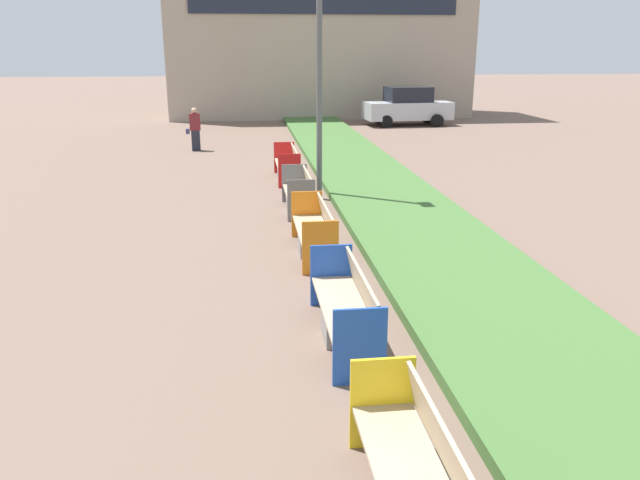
{
  "coord_description": "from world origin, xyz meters",
  "views": [
    {
      "loc": [
        -0.32,
        3.0,
        3.71
      ],
      "look_at": [
        0.9,
        12.93,
        0.6
      ],
      "focal_mm": 35.0,
      "sensor_mm": 36.0,
      "label": 1
    }
  ],
  "objects_px": {
    "street_lamp_post": "(319,42)",
    "parked_car_distant": "(408,106)",
    "bench_red_frame": "(288,167)",
    "pedestrian_walking": "(195,129)",
    "bench_grey_frame": "(299,196)",
    "bench_blue_frame": "(346,313)",
    "bench_orange_frame": "(315,234)"
  },
  "relations": [
    {
      "from": "bench_orange_frame",
      "to": "parked_car_distant",
      "type": "bearing_deg",
      "value": 70.64
    },
    {
      "from": "bench_orange_frame",
      "to": "bench_grey_frame",
      "type": "distance_m",
      "value": 3.22
    },
    {
      "from": "bench_orange_frame",
      "to": "bench_red_frame",
      "type": "bearing_deg",
      "value": 90.0
    },
    {
      "from": "pedestrian_walking",
      "to": "parked_car_distant",
      "type": "xyz_separation_m",
      "value": [
        9.85,
        6.75,
        0.12
      ]
    },
    {
      "from": "bench_blue_frame",
      "to": "bench_grey_frame",
      "type": "height_order",
      "value": "same"
    },
    {
      "from": "bench_blue_frame",
      "to": "bench_red_frame",
      "type": "bearing_deg",
      "value": 90.01
    },
    {
      "from": "bench_grey_frame",
      "to": "bench_orange_frame",
      "type": "bearing_deg",
      "value": -89.92
    },
    {
      "from": "street_lamp_post",
      "to": "parked_car_distant",
      "type": "distance_m",
      "value": 16.53
    },
    {
      "from": "street_lamp_post",
      "to": "bench_blue_frame",
      "type": "bearing_deg",
      "value": -94.38
    },
    {
      "from": "bench_red_frame",
      "to": "bench_blue_frame",
      "type": "bearing_deg",
      "value": -89.99
    },
    {
      "from": "street_lamp_post",
      "to": "pedestrian_walking",
      "type": "bearing_deg",
      "value": 113.69
    },
    {
      "from": "bench_grey_frame",
      "to": "street_lamp_post",
      "type": "bearing_deg",
      "value": 61.57
    },
    {
      "from": "bench_blue_frame",
      "to": "bench_red_frame",
      "type": "relative_size",
      "value": 1.05
    },
    {
      "from": "bench_red_frame",
      "to": "pedestrian_walking",
      "type": "xyz_separation_m",
      "value": [
        -3.03,
        5.8,
        0.42
      ]
    },
    {
      "from": "bench_blue_frame",
      "to": "street_lamp_post",
      "type": "xyz_separation_m",
      "value": [
        0.61,
        7.96,
        3.44
      ]
    },
    {
      "from": "street_lamp_post",
      "to": "parked_car_distant",
      "type": "xyz_separation_m",
      "value": [
        6.21,
        15.05,
        -2.9
      ]
    },
    {
      "from": "bench_orange_frame",
      "to": "pedestrian_walking",
      "type": "xyz_separation_m",
      "value": [
        -3.03,
        12.65,
        0.42
      ]
    },
    {
      "from": "bench_blue_frame",
      "to": "bench_red_frame",
      "type": "xyz_separation_m",
      "value": [
        -0.0,
        10.46,
        -0.0
      ]
    },
    {
      "from": "bench_blue_frame",
      "to": "bench_red_frame",
      "type": "height_order",
      "value": "same"
    },
    {
      "from": "bench_blue_frame",
      "to": "bench_grey_frame",
      "type": "distance_m",
      "value": 6.82
    },
    {
      "from": "street_lamp_post",
      "to": "bench_red_frame",
      "type": "bearing_deg",
      "value": 103.73
    },
    {
      "from": "bench_grey_frame",
      "to": "bench_red_frame",
      "type": "distance_m",
      "value": 3.63
    },
    {
      "from": "bench_orange_frame",
      "to": "bench_red_frame",
      "type": "distance_m",
      "value": 6.85
    },
    {
      "from": "bench_grey_frame",
      "to": "parked_car_distant",
      "type": "bearing_deg",
      "value": 67.14
    },
    {
      "from": "bench_grey_frame",
      "to": "bench_red_frame",
      "type": "xyz_separation_m",
      "value": [
        0.0,
        3.63,
        0.01
      ]
    },
    {
      "from": "bench_red_frame",
      "to": "street_lamp_post",
      "type": "relative_size",
      "value": 0.33
    },
    {
      "from": "bench_grey_frame",
      "to": "pedestrian_walking",
      "type": "relative_size",
      "value": 1.21
    },
    {
      "from": "bench_red_frame",
      "to": "street_lamp_post",
      "type": "xyz_separation_m",
      "value": [
        0.61,
        -2.5,
        3.44
      ]
    },
    {
      "from": "street_lamp_post",
      "to": "pedestrian_walking",
      "type": "relative_size",
      "value": 4.36
    },
    {
      "from": "bench_blue_frame",
      "to": "bench_orange_frame",
      "type": "xyz_separation_m",
      "value": [
        -0.0,
        3.6,
        -0.0
      ]
    },
    {
      "from": "street_lamp_post",
      "to": "parked_car_distant",
      "type": "relative_size",
      "value": 1.59
    },
    {
      "from": "pedestrian_walking",
      "to": "bench_blue_frame",
      "type": "bearing_deg",
      "value": -79.44
    }
  ]
}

